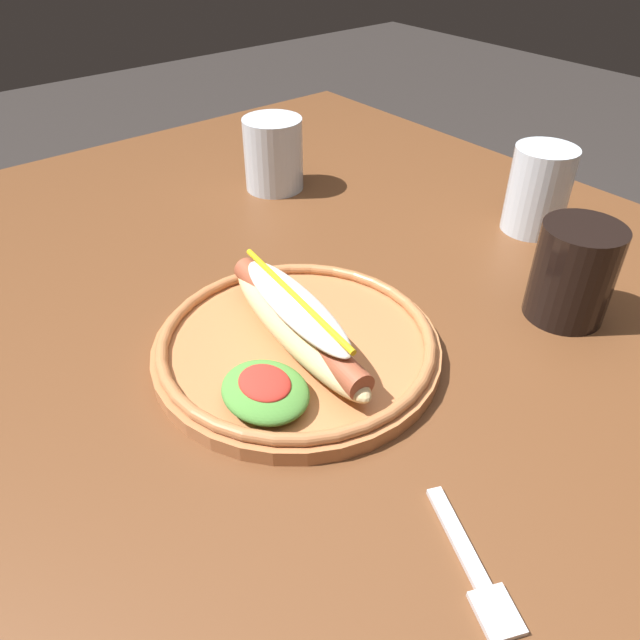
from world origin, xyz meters
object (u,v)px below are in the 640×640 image
(hot_dog_plate, at_px, (295,341))
(fork, at_px, (475,570))
(soda_cup, at_px, (573,272))
(water_cup, at_px, (273,154))
(extra_cup, at_px, (539,190))

(hot_dog_plate, relative_size, fork, 2.45)
(soda_cup, xyz_separation_m, water_cup, (-0.47, -0.05, -0.00))
(fork, height_order, water_cup, water_cup)
(hot_dog_plate, bearing_deg, extra_cup, 92.20)
(hot_dog_plate, height_order, water_cup, water_cup)
(soda_cup, bearing_deg, fork, -66.33)
(hot_dog_plate, relative_size, extra_cup, 2.53)
(soda_cup, bearing_deg, hot_dog_plate, -114.42)
(hot_dog_plate, xyz_separation_m, water_cup, (-0.34, 0.22, 0.03))
(soda_cup, distance_m, extra_cup, 0.20)
(fork, bearing_deg, water_cup, -179.57)
(water_cup, xyz_separation_m, extra_cup, (0.33, 0.19, 0.00))
(hot_dog_plate, height_order, soda_cup, soda_cup)
(hot_dog_plate, xyz_separation_m, extra_cup, (-0.02, 0.41, 0.04))
(fork, relative_size, soda_cup, 1.10)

